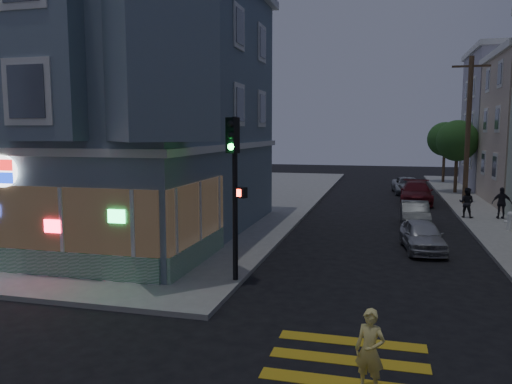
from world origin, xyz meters
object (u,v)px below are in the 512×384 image
at_px(parked_car_c, 416,193).
at_px(fire_hydrant, 510,220).
at_px(street_tree_far, 445,139).
at_px(traffic_signal, 234,171).
at_px(running_child, 370,351).
at_px(parked_car_a, 422,236).
at_px(utility_pole, 468,129).
at_px(parked_car_d, 408,186).
at_px(street_tree_near, 457,141).
at_px(pedestrian_b, 502,203).
at_px(parked_car_b, 415,214).
at_px(pedestrian_a, 467,203).

height_order(parked_car_c, fire_hydrant, parked_car_c).
bearing_deg(street_tree_far, traffic_signal, -105.81).
height_order(running_child, parked_car_a, running_child).
relative_size(running_child, traffic_signal, 0.31).
xyz_separation_m(utility_pole, parked_car_d, (-3.20, 5.45, -4.19)).
bearing_deg(fire_hydrant, parked_car_d, 105.48).
bearing_deg(parked_car_c, parked_car_a, -90.06).
xyz_separation_m(street_tree_near, pedestrian_b, (0.80, -11.38, -2.97)).
xyz_separation_m(street_tree_near, parked_car_b, (-3.60, -13.89, -3.33)).
distance_m(street_tree_far, pedestrian_a, 19.69).
height_order(street_tree_near, parked_car_d, street_tree_near).
bearing_deg(parked_car_c, street_tree_near, 64.17).
bearing_deg(parked_car_a, parked_car_c, 81.32).
height_order(pedestrian_b, parked_car_c, pedestrian_b).
relative_size(pedestrian_a, pedestrian_b, 0.96).
relative_size(parked_car_b, parked_car_c, 0.76).
relative_size(street_tree_near, running_child, 3.51).
relative_size(utility_pole, parked_car_c, 1.86).
relative_size(street_tree_far, parked_car_d, 1.21).
xyz_separation_m(running_child, parked_car_b, (1.66, 16.52, -0.15)).
height_order(parked_car_a, parked_car_b, parked_car_b).
height_order(pedestrian_a, parked_car_b, pedestrian_a).
bearing_deg(running_child, utility_pole, 99.10).
relative_size(parked_car_a, fire_hydrant, 4.09).
xyz_separation_m(street_tree_near, running_child, (-5.26, -30.42, -3.18)).
bearing_deg(fire_hydrant, street_tree_near, 91.96).
bearing_deg(pedestrian_a, street_tree_near, -72.37).
xyz_separation_m(pedestrian_a, parked_car_d, (-2.50, 10.89, -0.32)).
bearing_deg(pedestrian_b, street_tree_near, -86.34).
distance_m(street_tree_far, traffic_signal, 34.43).
height_order(utility_pole, traffic_signal, utility_pole).
bearing_deg(pedestrian_a, street_tree_far, -70.53).
distance_m(utility_pole, fire_hydrant, 9.61).
bearing_deg(parked_car_c, parked_car_d, 95.88).
bearing_deg(parked_car_d, street_tree_far, 63.52).
distance_m(pedestrian_a, pedestrian_b, 1.70).
bearing_deg(pedestrian_a, parked_car_d, -54.97).
bearing_deg(running_child, parked_car_b, 105.07).
distance_m(running_child, pedestrian_b, 19.98).
relative_size(street_tree_near, parked_car_b, 1.44).
xyz_separation_m(utility_pole, traffic_signal, (-9.18, -19.12, -1.33)).
distance_m(street_tree_far, pedestrian_b, 19.62).
height_order(utility_pole, pedestrian_a, utility_pole).
relative_size(pedestrian_a, parked_car_c, 0.32).
bearing_deg(parked_car_a, running_child, -104.74).
bearing_deg(parked_car_a, parked_car_b, 83.61).
height_order(utility_pole, parked_car_a, utility_pole).
bearing_deg(traffic_signal, parked_car_d, 99.72).
height_order(street_tree_near, pedestrian_a, street_tree_near).
xyz_separation_m(utility_pole, pedestrian_a, (-0.70, -5.44, -3.86)).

